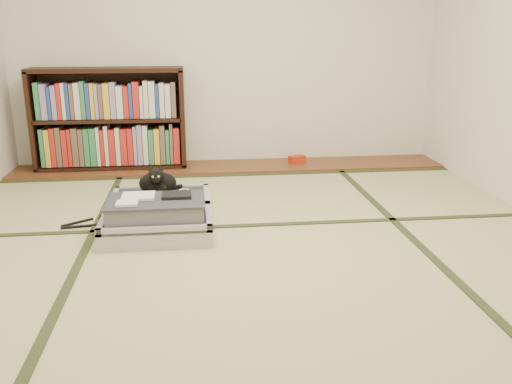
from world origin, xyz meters
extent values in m
plane|color=#CAC686|center=(0.00, 0.00, 0.00)|extent=(4.50, 4.50, 0.00)
cube|color=brown|center=(0.00, 2.00, 0.01)|extent=(4.00, 0.50, 0.02)
cube|color=red|center=(0.64, 2.03, 0.06)|extent=(0.17, 0.14, 0.07)
plane|color=silver|center=(0.00, 2.25, 1.20)|extent=(4.00, 0.00, 4.00)
plane|color=silver|center=(0.00, -2.25, 1.20)|extent=(4.00, 0.00, 4.00)
cube|color=#2D381E|center=(-1.00, 0.00, 0.00)|extent=(0.05, 4.50, 0.01)
cube|color=#2D381E|center=(1.00, 0.00, 0.00)|extent=(0.05, 4.50, 0.01)
cube|color=#2D381E|center=(0.00, 0.40, 0.00)|extent=(4.00, 0.05, 0.01)
cube|color=#2D381E|center=(0.00, 1.70, 0.00)|extent=(4.00, 0.05, 0.01)
cube|color=black|center=(-1.76, 2.07, 0.47)|extent=(0.04, 0.31, 0.87)
cube|color=black|center=(-0.44, 2.07, 0.47)|extent=(0.04, 0.31, 0.87)
cube|color=black|center=(-1.10, 2.07, 0.03)|extent=(1.36, 0.31, 0.04)
cube|color=black|center=(-1.10, 2.07, 0.91)|extent=(1.36, 0.31, 0.04)
cube|color=black|center=(-1.10, 2.07, 0.47)|extent=(1.30, 0.31, 0.03)
cube|color=black|center=(-1.10, 2.22, 0.47)|extent=(1.36, 0.02, 0.87)
cube|color=gray|center=(-1.10, 2.05, 0.25)|extent=(1.22, 0.22, 0.37)
cube|color=gray|center=(-1.10, 2.05, 0.66)|extent=(1.22, 0.22, 0.33)
cube|color=#B6B7BB|center=(-0.58, 0.27, 0.06)|extent=(0.68, 0.46, 0.12)
cube|color=#292930|center=(-0.58, 0.27, 0.09)|extent=(0.61, 0.38, 0.09)
cube|color=#B6B7BB|center=(-0.58, 0.06, 0.12)|extent=(0.68, 0.04, 0.05)
cube|color=#B6B7BB|center=(-0.58, 0.48, 0.12)|extent=(0.68, 0.04, 0.05)
cube|color=#B6B7BB|center=(-0.91, 0.27, 0.12)|extent=(0.04, 0.46, 0.05)
cube|color=#B6B7BB|center=(-0.26, 0.27, 0.12)|extent=(0.04, 0.46, 0.05)
cube|color=#B6B7BB|center=(-0.58, 0.72, 0.06)|extent=(0.68, 0.46, 0.12)
cube|color=#292930|center=(-0.58, 0.72, 0.09)|extent=(0.61, 0.38, 0.09)
cube|color=#B6B7BB|center=(-0.58, 0.51, 0.12)|extent=(0.68, 0.04, 0.05)
cube|color=#B6B7BB|center=(-0.58, 0.93, 0.12)|extent=(0.68, 0.04, 0.05)
cube|color=#B6B7BB|center=(-0.91, 0.72, 0.12)|extent=(0.04, 0.46, 0.05)
cube|color=#B6B7BB|center=(-0.26, 0.72, 0.12)|extent=(0.04, 0.46, 0.05)
cylinder|color=black|center=(-0.58, 0.49, 0.13)|extent=(0.61, 0.02, 0.02)
cube|color=gray|center=(-0.58, 0.27, 0.17)|extent=(0.58, 0.35, 0.12)
cube|color=#3A3B42|center=(-0.58, 0.27, 0.24)|extent=(0.60, 0.37, 0.01)
cube|color=silver|center=(-0.69, 0.31, 0.26)|extent=(0.20, 0.16, 0.02)
cube|color=black|center=(-0.46, 0.31, 0.26)|extent=(0.18, 0.15, 0.02)
cube|color=silver|center=(-0.75, 0.18, 0.26)|extent=(0.13, 0.11, 0.02)
cube|color=white|center=(-0.78, 0.05, 0.07)|extent=(0.05, 0.01, 0.04)
cube|color=white|center=(-0.67, 0.05, 0.05)|extent=(0.05, 0.01, 0.03)
cube|color=orange|center=(-0.36, 0.05, 0.07)|extent=(0.05, 0.01, 0.03)
cube|color=#197F33|center=(-0.42, 0.05, 0.08)|extent=(0.04, 0.01, 0.03)
ellipsoid|color=black|center=(-0.60, 0.77, 0.21)|extent=(0.26, 0.17, 0.16)
ellipsoid|color=black|center=(-0.60, 0.69, 0.19)|extent=(0.13, 0.09, 0.09)
ellipsoid|color=black|center=(-0.60, 0.67, 0.29)|extent=(0.11, 0.10, 0.11)
sphere|color=black|center=(-0.60, 0.62, 0.28)|extent=(0.05, 0.05, 0.05)
cone|color=black|center=(-0.63, 0.68, 0.35)|extent=(0.04, 0.05, 0.05)
cone|color=black|center=(-0.57, 0.68, 0.35)|extent=(0.04, 0.05, 0.05)
sphere|color=#A5BF33|center=(-0.62, 0.62, 0.30)|extent=(0.02, 0.02, 0.02)
sphere|color=#A5BF33|center=(-0.58, 0.62, 0.30)|extent=(0.02, 0.02, 0.02)
cylinder|color=black|center=(-0.51, 0.85, 0.15)|extent=(0.16, 0.10, 0.03)
torus|color=white|center=(-0.42, 0.79, 0.14)|extent=(0.09, 0.09, 0.01)
torus|color=white|center=(-0.42, 0.78, 0.15)|extent=(0.08, 0.08, 0.01)
cube|color=black|center=(-1.00, 0.51, 0.01)|extent=(0.45, 0.09, 0.01)
cube|color=black|center=(-1.14, 0.58, 0.01)|extent=(0.19, 0.14, 0.01)
cube|color=black|center=(-0.87, 0.58, 0.01)|extent=(0.19, 0.14, 0.01)
cylinder|color=black|center=(-1.00, 0.67, 0.01)|extent=(0.01, 0.08, 0.01)
camera|label=1|loc=(-0.33, -2.97, 1.26)|focal=38.00mm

